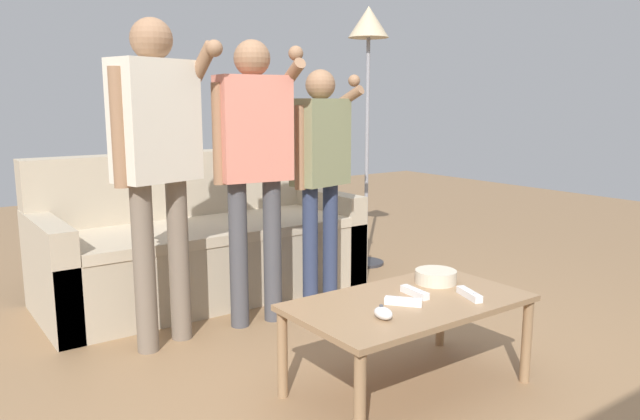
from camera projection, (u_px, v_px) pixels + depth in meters
ground_plane at (361, 385)px, 2.67m from camera, size 12.00×12.00×0.00m
couch at (202, 247)px, 3.90m from camera, size 2.00×0.84×0.90m
coffee_table at (409, 310)px, 2.57m from camera, size 1.02×0.58×0.40m
snack_bowl at (436, 277)px, 2.79m from camera, size 0.19×0.19×0.06m
game_remote_nunchuk at (383, 313)px, 2.33m from camera, size 0.06×0.09×0.05m
floor_lamp at (368, 48)px, 4.37m from camera, size 0.29×0.29×1.90m
player_left at (157, 146)px, 2.93m from camera, size 0.52×0.35×1.62m
player_center at (254, 150)px, 3.24m from camera, size 0.46×0.34×1.55m
player_right at (321, 160)px, 3.59m from camera, size 0.44×0.27×1.42m
game_remote_wand_near at (415, 292)px, 2.61m from camera, size 0.05×0.16×0.03m
game_remote_wand_far at (469, 294)px, 2.58m from camera, size 0.09×0.16×0.03m
game_remote_wand_spare at (403, 301)px, 2.49m from camera, size 0.12×0.14×0.03m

